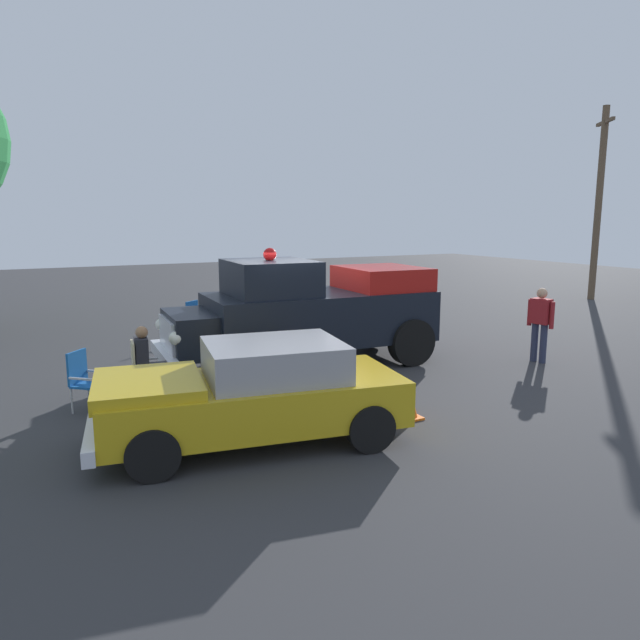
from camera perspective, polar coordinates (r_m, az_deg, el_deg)
name	(u,v)px	position (r m, az deg, el deg)	size (l,w,h in m)	color
ground_plane	(293,365)	(12.81, -2.65, -4.46)	(60.00, 60.00, 0.00)	#333335
vintage_fire_truck	(310,311)	(12.64, -0.97, 0.90)	(6.06, 2.60, 2.59)	black
classic_hot_rod	(251,393)	(8.37, -6.78, -7.12)	(4.60, 2.54, 1.46)	black
lawn_chair_near_truck	(140,364)	(10.98, -17.27, -4.20)	(0.55, 0.56, 1.02)	#B7BABF
lawn_chair_by_car	(84,376)	(10.49, -22.24, -5.16)	(0.69, 0.69, 1.02)	#B7BABF
lawn_chair_spare	(196,317)	(15.78, -12.13, 0.28)	(0.69, 0.69, 1.02)	#B7BABF
spectator_seated	(148,358)	(10.96, -16.62, -3.61)	(0.57, 0.43, 1.29)	#383842
spectator_standing	(540,320)	(13.79, 20.89, 0.02)	(0.33, 0.65, 1.68)	#2D334C
utility_pole	(599,201)	(25.31, 25.77, 10.50)	(1.07, 1.47, 7.39)	brown
traffic_cone	(408,400)	(9.52, 8.66, -7.79)	(0.40, 0.40, 0.64)	orange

